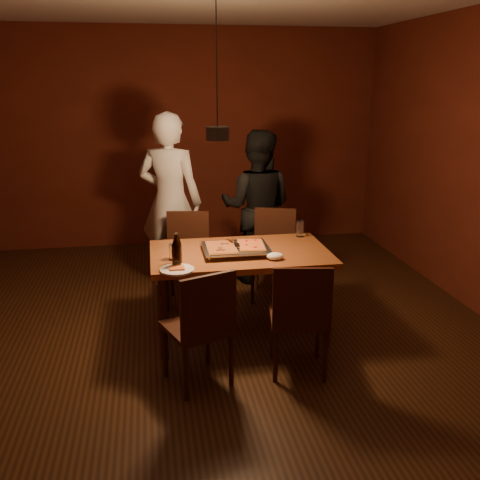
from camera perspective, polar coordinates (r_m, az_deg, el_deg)
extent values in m
plane|color=#3B2210|center=(4.64, -2.15, -10.76)|extent=(6.00, 6.00, 0.00)
plane|color=#5F2015|center=(7.14, -5.53, 10.69)|extent=(5.00, 0.00, 5.00)
plane|color=#5F2015|center=(1.41, 14.22, -15.37)|extent=(5.00, 0.00, 5.00)
cube|color=#9B5227|center=(4.52, 0.00, -1.52)|extent=(1.50, 0.90, 0.05)
cylinder|color=#38190F|center=(4.26, -8.16, -8.32)|extent=(0.06, 0.06, 0.70)
cylinder|color=#38190F|center=(4.48, 9.36, -7.07)|extent=(0.06, 0.06, 0.70)
cylinder|color=#38190F|center=(4.94, -8.44, -4.72)|extent=(0.06, 0.06, 0.70)
cylinder|color=#38190F|center=(5.13, 6.71, -3.82)|extent=(0.06, 0.06, 0.70)
cube|color=#38190F|center=(5.26, -5.68, -2.36)|extent=(0.49, 0.49, 0.04)
cube|color=#38190F|center=(5.36, -5.55, 0.73)|extent=(0.42, 0.10, 0.45)
cube|color=#38190F|center=(5.37, 3.53, -1.89)|extent=(0.53, 0.53, 0.04)
cube|color=#38190F|center=(5.48, 3.76, 1.12)|extent=(0.41, 0.16, 0.45)
cube|color=#38190F|center=(3.90, -4.62, -9.33)|extent=(0.54, 0.54, 0.04)
cube|color=#38190F|center=(3.65, -3.36, -7.08)|extent=(0.40, 0.18, 0.45)
cube|color=#38190F|center=(4.06, 6.26, -8.27)|extent=(0.48, 0.48, 0.04)
cube|color=#38190F|center=(3.79, 6.68, -6.19)|extent=(0.42, 0.10, 0.45)
cube|color=silver|center=(4.47, -0.44, -1.06)|extent=(0.57, 0.48, 0.05)
cube|color=maroon|center=(4.43, -2.00, -0.78)|extent=(0.24, 0.38, 0.02)
cube|color=gold|center=(4.49, 1.22, -0.54)|extent=(0.24, 0.35, 0.02)
cylinder|color=black|center=(4.13, -6.78, -1.80)|extent=(0.07, 0.07, 0.17)
cone|color=black|center=(4.09, -6.84, -0.01)|extent=(0.07, 0.07, 0.10)
cylinder|color=black|center=(4.21, -6.68, -1.49)|extent=(0.07, 0.07, 0.16)
cone|color=black|center=(4.18, -6.73, 0.16)|extent=(0.07, 0.07, 0.09)
cylinder|color=silver|center=(4.32, -7.05, -1.27)|extent=(0.08, 0.08, 0.13)
cylinder|color=silver|center=(4.95, 6.44, 1.18)|extent=(0.07, 0.07, 0.15)
cylinder|color=white|center=(4.08, -6.74, -3.17)|extent=(0.26, 0.26, 0.02)
cube|color=gold|center=(4.08, -6.75, -2.99)|extent=(0.11, 0.09, 0.01)
ellipsoid|color=white|center=(4.31, 3.75, -1.73)|extent=(0.14, 0.11, 0.06)
imported|color=silver|center=(5.63, -7.45, 4.09)|extent=(0.79, 0.67, 1.84)
imported|color=black|center=(5.76, 1.80, 3.51)|extent=(0.97, 0.87, 1.65)
cylinder|color=black|center=(4.14, -2.41, 11.30)|extent=(0.18, 0.18, 0.10)
cylinder|color=black|center=(4.12, -2.51, 18.93)|extent=(0.01, 0.01, 1.00)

